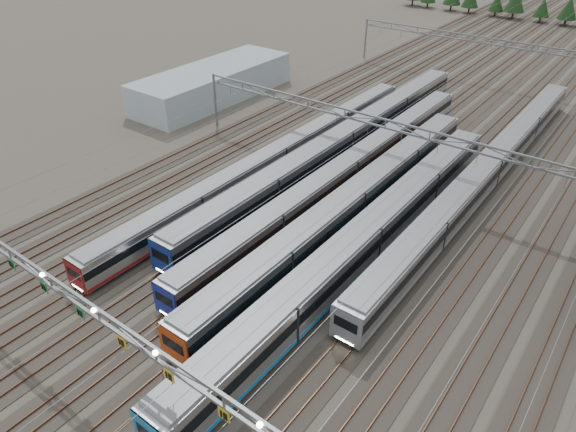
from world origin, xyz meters
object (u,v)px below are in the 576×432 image
Objects in this scene: train_a at (278,158)px; gantry_far at (504,49)px; gantry_near at (97,318)px; gantry_mid at (385,131)px; train_d at (352,204)px; train_e at (366,240)px; train_b at (343,143)px; west_shed at (213,83)px; train_f at (487,171)px; train_c at (347,171)px.

train_a is 52.64m from gantry_far.
gantry_near is 40.12m from gantry_mid.
train_d is 6.73m from train_e.
gantry_far reaches higher than train_b.
west_shed reaches higher than train_e.
gantry_mid is at bearing -15.73° from train_b.
train_b reaches higher than train_f.
train_b is 15.51m from train_d.
west_shed reaches higher than train_a.
train_a is 0.90× the size of train_f.
gantry_mid is at bearing -152.74° from train_f.
train_f is 2.17× the size of west_shed.
gantry_far reaches higher than train_f.
train_d is 11.71m from gantry_mid.
gantry_mid is 37.77m from west_shed.
west_shed is (-25.38, 14.66, 0.64)m from train_a.
train_d is at bearing 132.00° from train_e.
train_b reaches higher than train_a.
west_shed is (-29.88, 6.53, 0.35)m from train_b.
gantry_mid reaches higher than west_shed.
gantry_near is 1.00× the size of gantry_far.
train_b is at bearing 125.48° from train_d.
gantry_far is (-2.25, 55.73, 4.14)m from train_d.
train_e is 0.82× the size of train_f.
train_f is 1.16× the size of gantry_far.
train_e reaches higher than train_c.
gantry_near is at bearing -94.47° from train_d.
train_f is (13.50, 10.10, 0.08)m from train_c.
train_e reaches higher than train_f.
gantry_mid is (2.25, 4.30, 4.33)m from train_c.
train_f is at bearing 61.42° from train_d.
train_b is 7.67m from train_c.
west_shed reaches higher than train_b.
train_e is (18.00, -9.49, 0.37)m from train_a.
train_a is at bearing -118.95° from train_b.
train_a is 1.97× the size of west_shed.
train_e is at bearing -52.55° from train_b.
gantry_far reaches higher than train_d.
train_b is 1.12× the size of gantry_mid.
train_c is 36.23m from gantry_near.
train_e is at bearing -83.66° from gantry_far.
train_b is at bearing 164.27° from gantry_mid.
west_shed is (-47.88, 2.63, 0.46)m from train_f.
train_e is 0.94× the size of gantry_mid.
gantry_near reaches higher than west_shed.
train_b is at bearing 99.06° from gantry_near.
train_a is at bearing -102.38° from gantry_far.
train_a is 1.05× the size of gantry_near.
train_c reaches higher than train_a.
train_e is at bearing -66.77° from gantry_mid.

